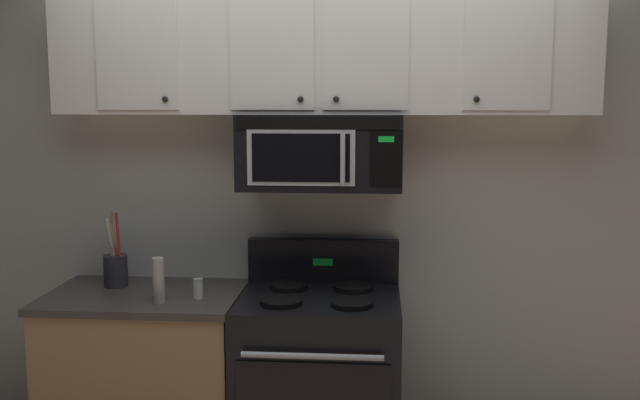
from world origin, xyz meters
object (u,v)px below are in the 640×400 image
stove_range (319,384)px  pepper_mill (159,280)px  utensil_crock_charcoal (116,267)px  salt_shaker (198,289)px  over_range_microwave (321,151)px

stove_range → pepper_mill: bearing=-167.6°
stove_range → utensil_crock_charcoal: (-1.02, 0.11, 0.53)m
utensil_crock_charcoal → salt_shaker: utensil_crock_charcoal is taller
stove_range → over_range_microwave: size_ratio=1.47×
stove_range → pepper_mill: (-0.72, -0.16, 0.54)m
salt_shaker → pepper_mill: 0.19m
over_range_microwave → salt_shaker: bearing=-161.3°
salt_shaker → utensil_crock_charcoal: bearing=158.1°
utensil_crock_charcoal → pepper_mill: bearing=-42.0°
over_range_microwave → utensil_crock_charcoal: bearing=-179.8°
over_range_microwave → pepper_mill: bearing=-159.1°
over_range_microwave → utensil_crock_charcoal: 1.17m
over_range_microwave → pepper_mill: (-0.72, -0.27, -0.57)m
utensil_crock_charcoal → pepper_mill: 0.41m
stove_range → utensil_crock_charcoal: bearing=173.7°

